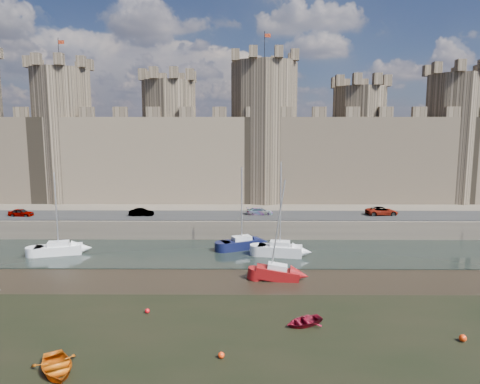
# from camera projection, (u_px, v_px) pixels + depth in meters

# --- Properties ---
(ground) EXTENTS (160.00, 160.00, 0.00)m
(ground) POSITION_uv_depth(u_px,v_px,m) (268.00, 362.00, 26.63)
(ground) COLOR black
(ground) RESTS_ON ground
(water_channel) EXTENTS (160.00, 12.00, 0.08)m
(water_channel) POSITION_uv_depth(u_px,v_px,m) (256.00, 253.00, 50.38)
(water_channel) COLOR black
(water_channel) RESTS_ON ground
(quay) EXTENTS (160.00, 60.00, 2.50)m
(quay) POSITION_uv_depth(u_px,v_px,m) (251.00, 197.00, 85.85)
(quay) COLOR #4C443A
(quay) RESTS_ON ground
(road) EXTENTS (160.00, 7.00, 0.10)m
(road) POSITION_uv_depth(u_px,v_px,m) (254.00, 215.00, 59.93)
(road) COLOR black
(road) RESTS_ON quay
(castle) EXTENTS (108.50, 11.00, 29.00)m
(castle) POSITION_uv_depth(u_px,v_px,m) (248.00, 147.00, 72.51)
(castle) COLOR #42382B
(castle) RESTS_ON quay
(car_0) EXTENTS (3.40, 1.61, 1.12)m
(car_0) POSITION_uv_depth(u_px,v_px,m) (21.00, 213.00, 59.27)
(car_0) COLOR gray
(car_0) RESTS_ON quay
(car_1) EXTENTS (3.36, 1.19, 1.11)m
(car_1) POSITION_uv_depth(u_px,v_px,m) (141.00, 212.00, 59.52)
(car_1) COLOR gray
(car_1) RESTS_ON quay
(car_2) EXTENTS (3.72, 1.61, 1.06)m
(car_2) POSITION_uv_depth(u_px,v_px,m) (260.00, 211.00, 60.39)
(car_2) COLOR gray
(car_2) RESTS_ON quay
(car_3) EXTENTS (4.60, 2.43, 1.23)m
(car_3) POSITION_uv_depth(u_px,v_px,m) (382.00, 211.00, 60.08)
(car_3) COLOR gray
(car_3) RESTS_ON quay
(sailboat_0) EXTENTS (5.45, 3.28, 9.55)m
(sailboat_0) POSITION_uv_depth(u_px,v_px,m) (59.00, 249.00, 49.59)
(sailboat_0) COLOR silver
(sailboat_0) RESTS_ON ground
(sailboat_1) EXTENTS (5.32, 3.79, 9.96)m
(sailboat_1) POSITION_uv_depth(u_px,v_px,m) (242.00, 243.00, 51.91)
(sailboat_1) COLOR black
(sailboat_1) RESTS_ON ground
(sailboat_2) EXTENTS (5.26, 2.77, 10.80)m
(sailboat_2) POSITION_uv_depth(u_px,v_px,m) (280.00, 249.00, 49.00)
(sailboat_2) COLOR silver
(sailboat_2) RESTS_ON ground
(sailboat_4) EXTENTS (4.31, 2.01, 9.76)m
(sailboat_4) POSITION_uv_depth(u_px,v_px,m) (277.00, 272.00, 41.33)
(sailboat_4) COLOR maroon
(sailboat_4) RESTS_ON ground
(dinghy_0) EXTENTS (4.10, 4.45, 0.75)m
(dinghy_0) POSITION_uv_depth(u_px,v_px,m) (57.00, 367.00, 25.40)
(dinghy_0) COLOR #C1530B
(dinghy_0) RESTS_ON ground
(dinghy_4) EXTENTS (3.33, 2.88, 0.58)m
(dinghy_4) POSITION_uv_depth(u_px,v_px,m) (304.00, 322.00, 31.56)
(dinghy_4) COLOR maroon
(dinghy_4) RESTS_ON ground
(buoy_1) EXTENTS (0.38, 0.38, 0.38)m
(buoy_1) POSITION_uv_depth(u_px,v_px,m) (147.00, 311.00, 33.74)
(buoy_1) COLOR red
(buoy_1) RESTS_ON ground
(buoy_4) EXTENTS (0.41, 0.41, 0.41)m
(buoy_4) POSITION_uv_depth(u_px,v_px,m) (221.00, 355.00, 27.03)
(buoy_4) COLOR #FF360B
(buoy_4) RESTS_ON ground
(buoy_5) EXTENTS (0.50, 0.50, 0.50)m
(buoy_5) POSITION_uv_depth(u_px,v_px,m) (463.00, 338.00, 29.17)
(buoy_5) COLOR #F6370A
(buoy_5) RESTS_ON ground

